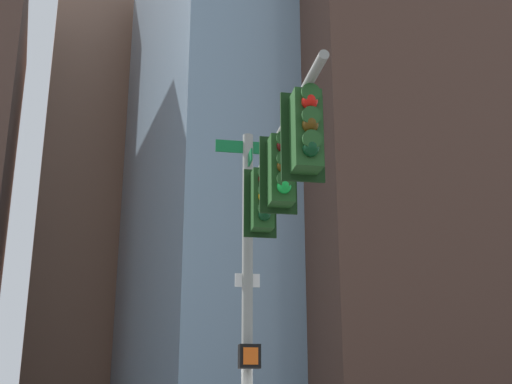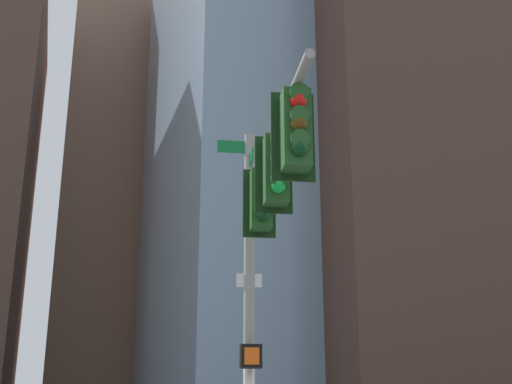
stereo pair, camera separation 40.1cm
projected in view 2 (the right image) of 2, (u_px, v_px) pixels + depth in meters
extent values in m
cylinder|color=gray|center=(249.00, 315.00, 11.75)|extent=(0.20, 0.20, 6.82)
cylinder|color=gray|center=(272.00, 141.00, 9.90)|extent=(5.28, 0.96, 0.12)
cylinder|color=gray|center=(256.00, 203.00, 11.38)|extent=(1.04, 0.25, 0.75)
cube|color=#0F6B33|center=(250.00, 148.00, 12.69)|extent=(0.23, 1.23, 0.24)
cube|color=#0F6B33|center=(250.00, 162.00, 12.60)|extent=(0.89, 0.17, 0.24)
cube|color=white|center=(249.00, 280.00, 11.93)|extent=(0.10, 0.45, 0.24)
cube|color=#1E4C1E|center=(261.00, 200.00, 10.85)|extent=(0.39, 0.39, 1.00)
cube|color=black|center=(259.00, 203.00, 11.03)|extent=(0.13, 0.54, 1.16)
sphere|color=#470A07|center=(263.00, 179.00, 10.75)|extent=(0.20, 0.20, 0.20)
cylinder|color=#1E4C1E|center=(263.00, 172.00, 10.71)|extent=(0.08, 0.23, 0.23)
sphere|color=#F29E0C|center=(263.00, 196.00, 10.66)|extent=(0.20, 0.20, 0.20)
cylinder|color=#1E4C1E|center=(263.00, 190.00, 10.62)|extent=(0.08, 0.23, 0.23)
sphere|color=#0A3819|center=(263.00, 215.00, 10.57)|extent=(0.20, 0.20, 0.20)
cylinder|color=#1E4C1E|center=(263.00, 208.00, 10.53)|extent=(0.08, 0.23, 0.23)
cube|color=#1E4C1E|center=(276.00, 170.00, 9.45)|extent=(0.39, 0.39, 1.00)
cube|color=black|center=(273.00, 175.00, 9.63)|extent=(0.13, 0.54, 1.16)
sphere|color=#470A07|center=(278.00, 146.00, 9.35)|extent=(0.20, 0.20, 0.20)
cylinder|color=#1E4C1E|center=(279.00, 138.00, 9.31)|extent=(0.08, 0.23, 0.23)
sphere|color=#4C330A|center=(278.00, 166.00, 9.26)|extent=(0.20, 0.20, 0.20)
cylinder|color=#1E4C1E|center=(279.00, 158.00, 9.22)|extent=(0.08, 0.23, 0.23)
sphere|color=green|center=(278.00, 186.00, 9.17)|extent=(0.20, 0.20, 0.20)
cylinder|color=#1E4C1E|center=(279.00, 179.00, 9.13)|extent=(0.08, 0.23, 0.23)
cube|color=#1E4C1E|center=(296.00, 131.00, 8.05)|extent=(0.39, 0.39, 1.00)
cube|color=black|center=(293.00, 136.00, 8.23)|extent=(0.13, 0.54, 1.16)
sphere|color=red|center=(298.00, 101.00, 7.95)|extent=(0.20, 0.20, 0.20)
cylinder|color=#1E4C1E|center=(299.00, 91.00, 7.91)|extent=(0.08, 0.23, 0.23)
sphere|color=#4C330A|center=(299.00, 124.00, 7.86)|extent=(0.20, 0.20, 0.20)
cylinder|color=#1E4C1E|center=(300.00, 115.00, 7.82)|extent=(0.08, 0.23, 0.23)
sphere|color=#0A3819|center=(299.00, 148.00, 7.77)|extent=(0.20, 0.20, 0.20)
cylinder|color=#1E4C1E|center=(300.00, 138.00, 7.73)|extent=(0.08, 0.23, 0.23)
cube|color=black|center=(251.00, 356.00, 11.30)|extent=(0.31, 0.40, 0.40)
cube|color=#EA5914|center=(252.00, 356.00, 11.17)|extent=(0.06, 0.25, 0.28)
cube|color=#4C3328|center=(360.00, 106.00, 49.70)|extent=(25.36, 14.08, 45.78)
cube|color=#845B47|center=(141.00, 208.00, 71.34)|extent=(17.52, 16.90, 43.11)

